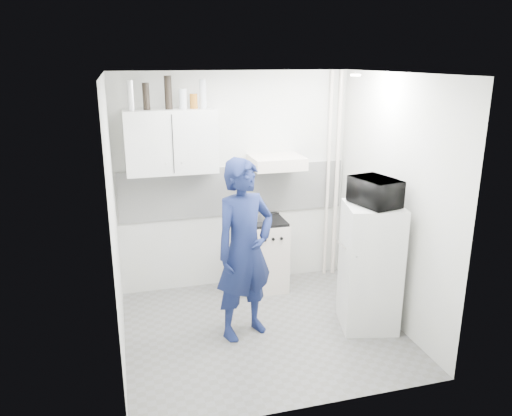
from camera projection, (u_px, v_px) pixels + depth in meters
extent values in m
plane|color=#5D5C57|center=(263.00, 330.00, 5.22)|extent=(2.80, 2.80, 0.00)
plane|color=white|center=(264.00, 73.00, 4.47)|extent=(2.80, 2.80, 0.00)
plane|color=silver|center=(235.00, 182.00, 6.00)|extent=(2.80, 0.00, 2.80)
plane|color=silver|center=(114.00, 224.00, 4.49)|extent=(0.00, 2.60, 2.60)
plane|color=silver|center=(392.00, 201.00, 5.20)|extent=(0.00, 2.60, 2.60)
imported|color=#121C46|center=(245.00, 250.00, 4.91)|extent=(0.79, 0.66, 1.84)
cube|color=silver|center=(262.00, 255.00, 6.09)|extent=(0.53, 0.53, 0.85)
cube|color=white|center=(370.00, 267.00, 5.14)|extent=(0.66, 0.66, 1.33)
cube|color=black|center=(263.00, 221.00, 5.96)|extent=(0.51, 0.51, 0.03)
cylinder|color=silver|center=(261.00, 217.00, 5.92)|extent=(0.16, 0.16, 0.09)
imported|color=black|center=(375.00, 192.00, 4.91)|extent=(0.56, 0.44, 0.27)
cylinder|color=silver|center=(131.00, 95.00, 5.24)|extent=(0.07, 0.07, 0.31)
cylinder|color=black|center=(146.00, 96.00, 5.28)|extent=(0.07, 0.07, 0.28)
cylinder|color=black|center=(168.00, 93.00, 5.33)|extent=(0.08, 0.08, 0.35)
cylinder|color=#B2B7BC|center=(183.00, 99.00, 5.39)|extent=(0.09, 0.09, 0.22)
cylinder|color=brown|center=(194.00, 101.00, 5.43)|extent=(0.09, 0.09, 0.16)
cylinder|color=#B2B7BC|center=(203.00, 94.00, 5.43)|extent=(0.08, 0.08, 0.31)
cube|color=white|center=(171.00, 142.00, 5.49)|extent=(1.00, 0.35, 0.70)
cube|color=silver|center=(277.00, 162.00, 5.80)|extent=(0.60, 0.50, 0.14)
cube|color=white|center=(235.00, 190.00, 6.01)|extent=(2.74, 0.03, 0.60)
cylinder|color=silver|center=(337.00, 177.00, 6.25)|extent=(0.05, 0.05, 2.60)
cylinder|color=silver|center=(328.00, 178.00, 6.22)|extent=(0.04, 0.04, 2.60)
cylinder|color=white|center=(356.00, 75.00, 4.91)|extent=(0.10, 0.10, 0.02)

